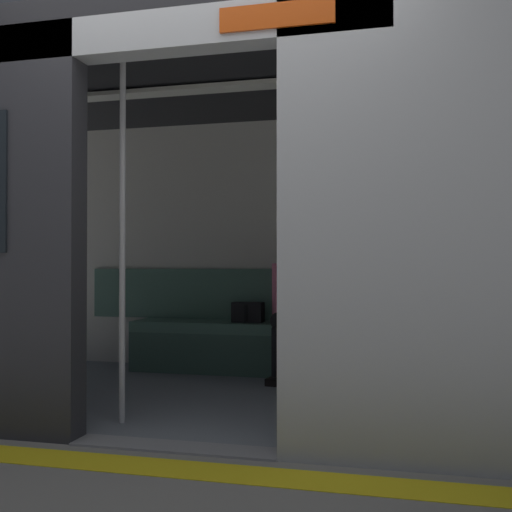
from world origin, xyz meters
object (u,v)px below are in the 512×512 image
at_px(train_car, 227,177).
at_px(handbag, 248,312).
at_px(grab_pole_far, 285,234).
at_px(bench_seat, 270,335).
at_px(grab_pole_door, 122,236).
at_px(book, 347,322).
at_px(person_seated, 302,297).

xyz_separation_m(train_car, handbag, (0.11, -0.99, -1.01)).
height_order(handbag, grab_pole_far, grab_pole_far).
bearing_deg(bench_seat, grab_pole_far, 105.55).
height_order(grab_pole_door, grab_pole_far, same).
bearing_deg(train_car, grab_pole_door, 63.14).
relative_size(train_car, bench_seat, 2.65).
distance_m(train_car, handbag, 1.42).
height_order(train_car, grab_pole_far, train_car).
xyz_separation_m(book, grab_pole_door, (1.12, 1.82, 0.64)).
xyz_separation_m(train_car, bench_seat, (-0.08, -0.97, -1.20)).
bearing_deg(person_seated, grab_pole_door, 65.92).
height_order(train_car, grab_pole_door, train_car).
distance_m(train_car, grab_pole_far, 1.05).
bearing_deg(book, bench_seat, -8.48).
distance_m(grab_pole_door, grab_pole_far, 0.97).
bearing_deg(book, person_seated, 3.86).
bearing_deg(bench_seat, person_seated, 169.35).
relative_size(bench_seat, handbag, 9.30).
height_order(bench_seat, person_seated, person_seated).
xyz_separation_m(book, grab_pole_far, (0.15, 1.80, 0.64)).
xyz_separation_m(handbag, grab_pole_far, (-0.68, 1.76, 0.57)).
bearing_deg(person_seated, book, -161.83).
relative_size(bench_seat, grab_pole_far, 1.10).
distance_m(bench_seat, person_seated, 0.43).
xyz_separation_m(bench_seat, grab_pole_far, (-0.48, 1.74, 0.76)).
distance_m(handbag, grab_pole_far, 1.97).
bearing_deg(train_car, person_seated, -111.58).
bearing_deg(grab_pole_door, train_car, -116.86).
bearing_deg(handbag, person_seated, 170.63).
distance_m(train_car, grab_pole_door, 0.99).
bearing_deg(handbag, grab_pole_far, 111.12).
height_order(bench_seat, handbag, handbag).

